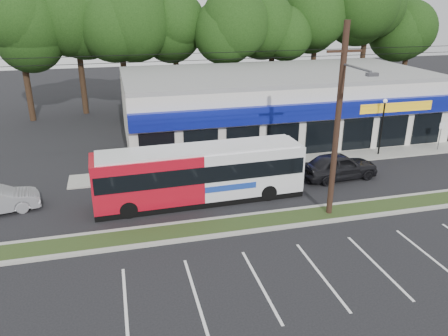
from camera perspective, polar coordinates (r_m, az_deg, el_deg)
The scene contains 14 objects.
ground at distance 22.46m, azimuth 7.79°, elevation -8.01°, with size 120.00×120.00×0.00m, color black.
grass_strip at distance 23.24m, azimuth 6.88°, elevation -6.72°, with size 40.00×1.60×0.12m, color #243616.
curb_south at distance 22.54m, azimuth 7.66°, elevation -7.68°, with size 40.00×0.25×0.14m, color #9E9E93.
curb_north at distance 23.94m, azimuth 6.16°, elevation -5.79°, with size 40.00×0.25×0.14m, color #9E9E93.
sidewalk at distance 31.80m, azimuth 10.19°, elevation 0.96°, with size 32.00×2.20×0.10m, color #9E9E93.
strip_mall at distance 37.37m, azimuth 6.83°, elevation 8.36°, with size 25.00×12.55×5.30m.
utility_pole at distance 22.39m, azimuth 14.38°, elevation 6.40°, with size 50.00×2.77×10.00m.
lamp_post at distance 33.75m, azimuth 20.01°, elevation 5.86°, with size 0.30×0.30×4.25m.
sign_post at distance 36.86m, azimuth 26.48°, elevation 4.32°, with size 0.45×0.10×2.23m.
tree_line at distance 45.64m, azimuth 0.58°, elevation 18.15°, with size 46.76×6.76×11.83m.
metrobus at distance 24.74m, azimuth -3.18°, elevation -0.64°, with size 11.94×2.85×3.19m.
car_dark at distance 29.02m, azimuth 14.80°, elevation 0.27°, with size 2.02×5.02×1.71m, color black.
pedestrian_a at distance 30.60m, azimuth 8.63°, elevation 2.05°, with size 0.70×0.46×1.91m, color beige.
pedestrian_b at distance 29.82m, azimuth 8.86°, elevation 1.26°, with size 0.81×0.63×1.66m, color #BEAEAB.
Camera 1 is at (-7.73, -18.04, 10.91)m, focal length 35.00 mm.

